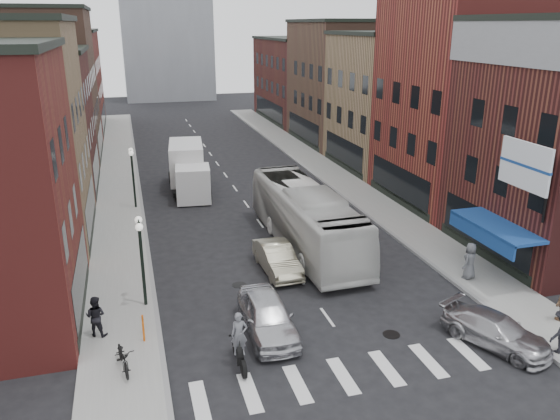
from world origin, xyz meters
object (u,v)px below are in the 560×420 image
object	(u,v)px
parked_bicycle	(123,357)
ped_left_solo	(96,316)
billboard_sign	(526,167)
streetlamp_near	(141,246)
sedan_left_far	(277,258)
motorcycle_rider	(239,342)
bike_rack	(143,328)
streetlamp_far	(132,167)
transit_bus	(306,217)
curb_car	(496,331)
box_truck	(188,169)
sedan_left_near	(267,316)
ped_right_c	(470,261)

from	to	relation	value
parked_bicycle	ped_left_solo	xyz separation A→B (m)	(-0.99, 2.64, 0.34)
billboard_sign	streetlamp_near	distance (m)	16.68
sedan_left_far	motorcycle_rider	bearing A→B (deg)	-117.30
billboard_sign	sedan_left_far	distance (m)	12.18
bike_rack	sedan_left_far	distance (m)	8.24
billboard_sign	ped_left_solo	size ratio (longest dim) A/B	2.20
streetlamp_far	parked_bicycle	size ratio (longest dim) A/B	2.17
transit_bus	streetlamp_far	bearing A→B (deg)	132.54
streetlamp_far	motorcycle_rider	bearing A→B (deg)	-80.96
bike_rack	curb_car	xyz separation A→B (m)	(13.13, -4.05, 0.07)
streetlamp_far	sedan_left_far	distance (m)	13.86
transit_bus	parked_bicycle	world-z (taller)	transit_bus
streetlamp_near	sedan_left_far	size ratio (longest dim) A/B	0.96
box_truck	curb_car	xyz separation A→B (m)	(8.94, -23.91, -1.07)
sedan_left_near	box_truck	bearing A→B (deg)	92.14
ped_left_solo	bike_rack	bearing A→B (deg)	-178.39
sedan_left_near	streetlamp_near	bearing A→B (deg)	143.14
billboard_sign	bike_rack	xyz separation A→B (m)	(-16.19, 0.80, -5.58)
sedan_left_far	ped_right_c	world-z (taller)	ped_right_c
parked_bicycle	ped_right_c	size ratio (longest dim) A/B	1.04
parked_bicycle	sedan_left_near	bearing A→B (deg)	2.27
transit_bus	curb_car	size ratio (longest dim) A/B	2.88
box_truck	parked_bicycle	size ratio (longest dim) A/B	4.28
ped_left_solo	transit_bus	bearing A→B (deg)	-126.20
transit_bus	sedan_left_near	size ratio (longest dim) A/B	2.68
streetlamp_near	curb_car	size ratio (longest dim) A/B	0.96
streetlamp_near	sedan_left_far	world-z (taller)	streetlamp_near
motorcycle_rider	transit_bus	bearing A→B (deg)	66.92
motorcycle_rider	ped_left_solo	world-z (taller)	motorcycle_rider
streetlamp_far	ped_left_solo	size ratio (longest dim) A/B	2.45
streetlamp_near	ped_right_c	xyz separation A→B (m)	(15.21, -1.59, -1.86)
motorcycle_rider	parked_bicycle	distance (m)	4.15
streetlamp_far	curb_car	xyz separation A→B (m)	(12.93, -20.75, -2.29)
streetlamp_far	bike_rack	distance (m)	16.87
bike_rack	motorcycle_rider	distance (m)	4.30
bike_rack	box_truck	distance (m)	20.33
streetlamp_far	ped_right_c	size ratio (longest dim) A/B	2.27
parked_bicycle	ped_left_solo	bearing A→B (deg)	101.12
billboard_sign	box_truck	bearing A→B (deg)	120.15
billboard_sign	bike_rack	size ratio (longest dim) A/B	4.62
streetlamp_far	streetlamp_near	bearing A→B (deg)	-90.00
transit_bus	ped_right_c	world-z (taller)	transit_bus
streetlamp_near	sedan_left_far	xyz separation A→B (m)	(6.57, 2.00, -2.21)
sedan_left_near	curb_car	xyz separation A→B (m)	(8.30, -3.23, -0.16)
parked_bicycle	ped_left_solo	distance (m)	2.84
bike_rack	ped_left_solo	world-z (taller)	ped_left_solo
billboard_sign	ped_left_solo	world-z (taller)	billboard_sign
parked_bicycle	bike_rack	bearing A→B (deg)	59.21
transit_bus	box_truck	bearing A→B (deg)	110.37
streetlamp_near	curb_car	bearing A→B (deg)	-27.56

